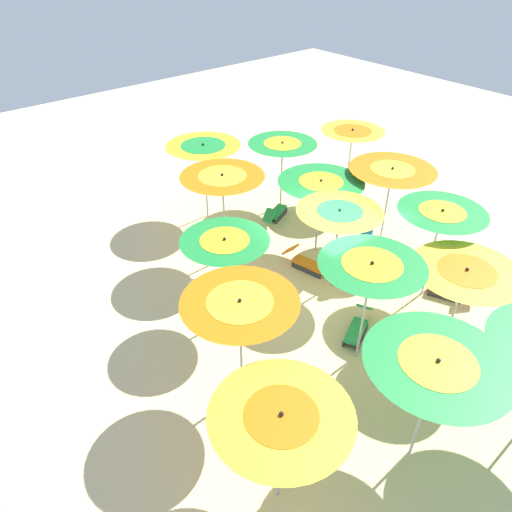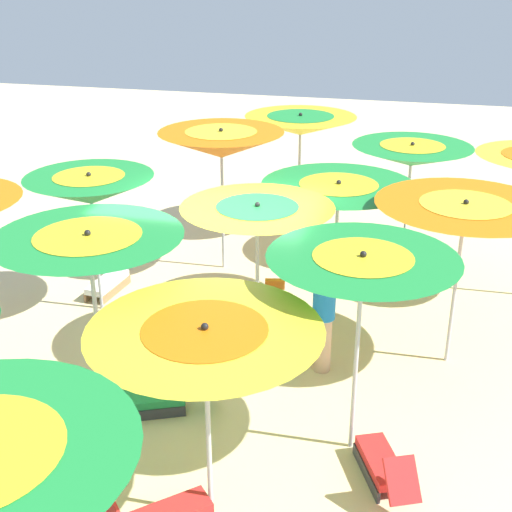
% 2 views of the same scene
% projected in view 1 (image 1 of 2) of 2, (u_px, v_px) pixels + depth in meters
% --- Properties ---
extents(ground, '(38.52, 38.52, 0.04)m').
position_uv_depth(ground, '(322.00, 297.00, 12.04)').
color(ground, beige).
extents(beach_umbrella_1, '(2.14, 2.14, 2.19)m').
position_uv_depth(beach_umbrella_1, '(464.00, 279.00, 9.48)').
color(beach_umbrella_1, '#B2B2B7').
rests_on(beach_umbrella_1, ground).
extents(beach_umbrella_2, '(1.98, 1.98, 2.43)m').
position_uv_depth(beach_umbrella_2, '(441.00, 219.00, 10.85)').
color(beach_umbrella_2, '#B2B2B7').
rests_on(beach_umbrella_2, ground).
extents(beach_umbrella_3, '(2.29, 2.29, 2.35)m').
position_uv_depth(beach_umbrella_3, '(392.00, 175.00, 12.79)').
color(beach_umbrella_3, '#B2B2B7').
rests_on(beach_umbrella_3, ground).
extents(beach_umbrella_4, '(1.94, 1.94, 2.43)m').
position_uv_depth(beach_umbrella_4, '(352.00, 135.00, 14.83)').
color(beach_umbrella_4, '#B2B2B7').
rests_on(beach_umbrella_4, ground).
extents(beach_umbrella_5, '(2.25, 2.25, 2.37)m').
position_uv_depth(beach_umbrella_5, '(436.00, 370.00, 7.31)').
color(beach_umbrella_5, '#B2B2B7').
rests_on(beach_umbrella_5, ground).
extents(beach_umbrella_6, '(2.04, 2.04, 2.51)m').
position_uv_depth(beach_umbrella_6, '(371.00, 271.00, 9.08)').
color(beach_umbrella_6, '#B2B2B7').
rests_on(beach_umbrella_6, ground).
extents(beach_umbrella_7, '(2.00, 2.00, 2.27)m').
position_uv_depth(beach_umbrella_7, '(339.00, 217.00, 11.18)').
color(beach_umbrella_7, '#B2B2B7').
rests_on(beach_umbrella_7, ground).
extents(beach_umbrella_8, '(2.25, 2.25, 2.20)m').
position_uv_depth(beach_umbrella_8, '(321.00, 187.00, 12.54)').
color(beach_umbrella_8, '#B2B2B7').
rests_on(beach_umbrella_8, ground).
extents(beach_umbrella_9, '(2.09, 2.09, 2.20)m').
position_uv_depth(beach_umbrella_9, '(282.00, 149.00, 14.61)').
color(beach_umbrella_9, '#B2B2B7').
rests_on(beach_umbrella_9, ground).
extents(beach_umbrella_10, '(2.09, 2.09, 2.13)m').
position_uv_depth(beach_umbrella_10, '(281.00, 422.00, 6.81)').
color(beach_umbrella_10, '#B2B2B7').
rests_on(beach_umbrella_10, ground).
extents(beach_umbrella_11, '(2.08, 2.08, 2.43)m').
position_uv_depth(beach_umbrella_11, '(240.00, 310.00, 8.36)').
color(beach_umbrella_11, '#B2B2B7').
rests_on(beach_umbrella_11, ground).
extents(beach_umbrella_12, '(1.91, 1.91, 2.25)m').
position_uv_depth(beach_umbrella_12, '(225.00, 248.00, 10.24)').
color(beach_umbrella_12, '#B2B2B7').
rests_on(beach_umbrella_12, ground).
extents(beach_umbrella_13, '(2.12, 2.12, 2.54)m').
position_uv_depth(beach_umbrella_13, '(223.00, 183.00, 12.07)').
color(beach_umbrella_13, '#B2B2B7').
rests_on(beach_umbrella_13, ground).
extents(beach_umbrella_14, '(2.16, 2.16, 2.39)m').
position_uv_depth(beach_umbrella_14, '(204.00, 151.00, 14.00)').
color(beach_umbrella_14, '#B2B2B7').
rests_on(beach_umbrella_14, ground).
extents(lounger_0, '(1.26, 0.82, 0.61)m').
position_uv_depth(lounger_0, '(358.00, 327.00, 10.82)').
color(lounger_0, '#333338').
rests_on(lounger_0, ground).
extents(lounger_1, '(0.45, 1.29, 0.65)m').
position_uv_depth(lounger_1, '(207.00, 300.00, 11.60)').
color(lounger_1, olive).
rests_on(lounger_1, ground).
extents(lounger_2, '(0.78, 1.17, 0.61)m').
position_uv_depth(lounger_2, '(451.00, 290.00, 11.89)').
color(lounger_2, '#333338').
rests_on(lounger_2, ground).
extents(lounger_3, '(1.09, 1.05, 0.58)m').
position_uv_depth(lounger_3, '(449.00, 361.00, 10.02)').
color(lounger_3, '#333338').
rests_on(lounger_3, ground).
extents(lounger_4, '(1.25, 0.78, 0.52)m').
position_uv_depth(lounger_4, '(276.00, 213.00, 14.99)').
color(lounger_4, '#333338').
rests_on(lounger_4, ground).
extents(lounger_5, '(0.58, 1.31, 0.58)m').
position_uv_depth(lounger_5, '(306.00, 262.00, 12.85)').
color(lounger_5, '#333338').
rests_on(lounger_5, ground).
extents(beachgoer_0, '(0.30, 0.30, 1.70)m').
position_uv_depth(beachgoer_0, '(364.00, 247.00, 12.23)').
color(beachgoer_0, '#D8A87F').
rests_on(beachgoer_0, ground).
extents(beach_ball, '(0.25, 0.25, 0.25)m').
position_uv_depth(beach_ball, '(410.00, 207.00, 15.42)').
color(beach_ball, red).
rests_on(beach_ball, ground).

